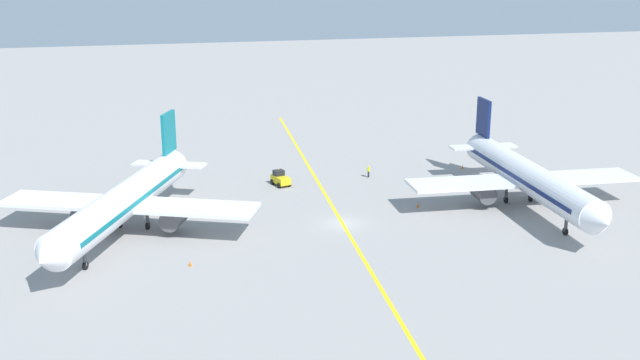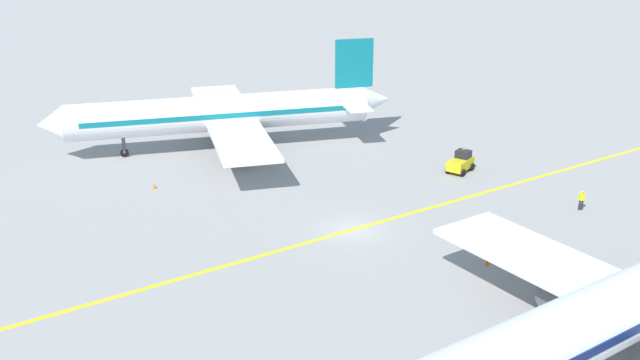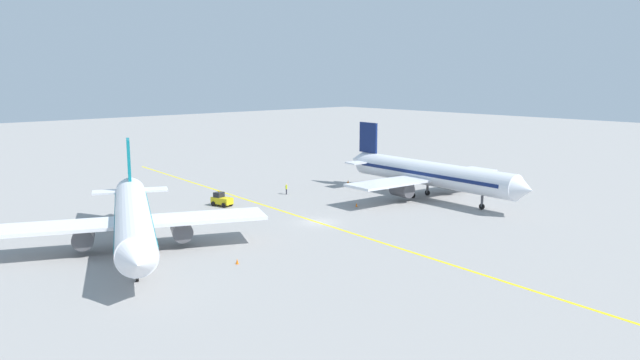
{
  "view_description": "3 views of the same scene",
  "coord_description": "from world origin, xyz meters",
  "px_view_note": "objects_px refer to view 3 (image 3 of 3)",
  "views": [
    {
      "loc": [
        22.76,
        75.35,
        28.04
      ],
      "look_at": [
        2.04,
        -2.18,
        4.64
      ],
      "focal_mm": 42.0,
      "sensor_mm": 36.0,
      "label": 1
    },
    {
      "loc": [
        -39.31,
        35.04,
        23.9
      ],
      "look_at": [
        3.28,
        0.6,
        3.29
      ],
      "focal_mm": 42.0,
      "sensor_mm": 36.0,
      "label": 2
    },
    {
      "loc": [
        51.13,
        57.31,
        18.54
      ],
      "look_at": [
        -3.05,
        -2.96,
        4.72
      ],
      "focal_mm": 35.0,
      "sensor_mm": 36.0,
      "label": 3
    }
  ],
  "objects_px": {
    "baggage_tug_white": "(221,200)",
    "traffic_cone_by_wingtip": "(348,182)",
    "airplane_at_gate": "(428,174)",
    "airplane_adjacent_stand": "(133,217)",
    "traffic_cone_near_nose": "(237,261)",
    "ground_crew_worker": "(286,189)",
    "traffic_cone_mid_apron": "(357,205)"
  },
  "relations": [
    {
      "from": "baggage_tug_white",
      "to": "traffic_cone_by_wingtip",
      "type": "bearing_deg",
      "value": -176.98
    },
    {
      "from": "airplane_at_gate",
      "to": "traffic_cone_by_wingtip",
      "type": "xyz_separation_m",
      "value": [
        -0.25,
        -17.44,
        -3.43
      ]
    },
    {
      "from": "airplane_adjacent_stand",
      "to": "traffic_cone_near_nose",
      "type": "height_order",
      "value": "airplane_adjacent_stand"
    },
    {
      "from": "airplane_adjacent_stand",
      "to": "traffic_cone_by_wingtip",
      "type": "bearing_deg",
      "value": -162.23
    },
    {
      "from": "baggage_tug_white",
      "to": "traffic_cone_by_wingtip",
      "type": "xyz_separation_m",
      "value": [
        -26.58,
        -1.4,
        -0.63
      ]
    },
    {
      "from": "airplane_at_gate",
      "to": "baggage_tug_white",
      "type": "xyz_separation_m",
      "value": [
        26.34,
        -16.04,
        -2.81
      ]
    },
    {
      "from": "baggage_tug_white",
      "to": "traffic_cone_near_nose",
      "type": "bearing_deg",
      "value": 60.01
    },
    {
      "from": "airplane_adjacent_stand",
      "to": "ground_crew_worker",
      "type": "relative_size",
      "value": 20.0
    },
    {
      "from": "ground_crew_worker",
      "to": "traffic_cone_mid_apron",
      "type": "relative_size",
      "value": 3.05
    },
    {
      "from": "traffic_cone_near_nose",
      "to": "airplane_at_gate",
      "type": "bearing_deg",
      "value": -168.43
    },
    {
      "from": "airplane_adjacent_stand",
      "to": "traffic_cone_near_nose",
      "type": "bearing_deg",
      "value": 117.08
    },
    {
      "from": "airplane_adjacent_stand",
      "to": "traffic_cone_by_wingtip",
      "type": "distance_m",
      "value": 48.61
    },
    {
      "from": "ground_crew_worker",
      "to": "traffic_cone_near_nose",
      "type": "bearing_deg",
      "value": 43.39
    },
    {
      "from": "airplane_adjacent_stand",
      "to": "traffic_cone_by_wingtip",
      "type": "height_order",
      "value": "airplane_adjacent_stand"
    },
    {
      "from": "baggage_tug_white",
      "to": "ground_crew_worker",
      "type": "bearing_deg",
      "value": -177.1
    },
    {
      "from": "baggage_tug_white",
      "to": "traffic_cone_near_nose",
      "type": "relative_size",
      "value": 5.98
    },
    {
      "from": "airplane_at_gate",
      "to": "traffic_cone_near_nose",
      "type": "relative_size",
      "value": 64.62
    },
    {
      "from": "traffic_cone_near_nose",
      "to": "traffic_cone_by_wingtip",
      "type": "height_order",
      "value": "same"
    },
    {
      "from": "traffic_cone_by_wingtip",
      "to": "airplane_adjacent_stand",
      "type": "bearing_deg",
      "value": 17.77
    },
    {
      "from": "airplane_at_gate",
      "to": "airplane_adjacent_stand",
      "type": "height_order",
      "value": "same"
    },
    {
      "from": "traffic_cone_near_nose",
      "to": "ground_crew_worker",
      "type": "bearing_deg",
      "value": -136.61
    },
    {
      "from": "airplane_at_gate",
      "to": "traffic_cone_by_wingtip",
      "type": "distance_m",
      "value": 17.77
    },
    {
      "from": "traffic_cone_near_nose",
      "to": "traffic_cone_mid_apron",
      "type": "bearing_deg",
      "value": -158.32
    },
    {
      "from": "airplane_adjacent_stand",
      "to": "traffic_cone_by_wingtip",
      "type": "xyz_separation_m",
      "value": [
        -46.18,
        -14.8,
        -3.43
      ]
    },
    {
      "from": "ground_crew_worker",
      "to": "traffic_cone_near_nose",
      "type": "height_order",
      "value": "ground_crew_worker"
    },
    {
      "from": "airplane_adjacent_stand",
      "to": "traffic_cone_mid_apron",
      "type": "distance_m",
      "value": 33.71
    },
    {
      "from": "baggage_tug_white",
      "to": "traffic_cone_mid_apron",
      "type": "bearing_deg",
      "value": 136.58
    },
    {
      "from": "airplane_adjacent_stand",
      "to": "ground_crew_worker",
      "type": "distance_m",
      "value": 34.99
    },
    {
      "from": "traffic_cone_mid_apron",
      "to": "baggage_tug_white",
      "type": "bearing_deg",
      "value": -43.42
    },
    {
      "from": "traffic_cone_by_wingtip",
      "to": "traffic_cone_mid_apron",
      "type": "bearing_deg",
      "value": 49.06
    },
    {
      "from": "ground_crew_worker",
      "to": "traffic_cone_near_nose",
      "type": "distance_m",
      "value": 36.29
    },
    {
      "from": "airplane_at_gate",
      "to": "airplane_adjacent_stand",
      "type": "distance_m",
      "value": 46.01
    }
  ]
}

